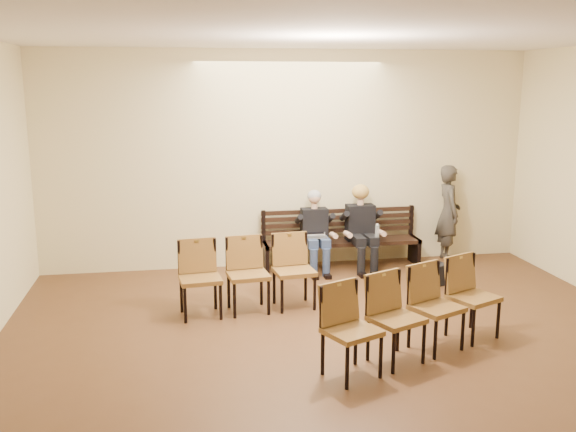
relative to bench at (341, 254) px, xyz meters
name	(u,v)px	position (x,y,z in m)	size (l,w,h in m)	color
ground	(382,411)	(-0.81, -4.65, -0.23)	(10.00, 10.00, 0.00)	#52331C
room_walls	(365,130)	(-0.81, -3.86, 2.31)	(8.02, 10.01, 3.51)	beige
bench	(341,254)	(0.00, 0.00, 0.00)	(2.60, 0.90, 0.45)	black
seated_man	(315,233)	(-0.47, -0.12, 0.40)	(0.52, 0.72, 1.25)	black
seated_woman	(362,230)	(0.30, -0.12, 0.42)	(0.55, 0.77, 1.29)	black
laptop	(317,238)	(-0.47, -0.26, 0.34)	(0.32, 0.25, 0.23)	#BABABE
water_bottle	(377,239)	(0.46, -0.42, 0.33)	(0.07, 0.07, 0.22)	silver
bag	(433,274)	(1.11, -1.15, -0.07)	(0.43, 0.29, 0.31)	black
passerby	(449,206)	(1.88, 0.10, 0.71)	(0.69, 0.45, 1.88)	#37332D
chair_row_front	(248,275)	(-1.74, -1.81, 0.27)	(1.78, 0.54, 0.99)	brown
chair_row_back	(417,314)	(-0.06, -3.52, 0.26)	(2.37, 0.53, 0.98)	brown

